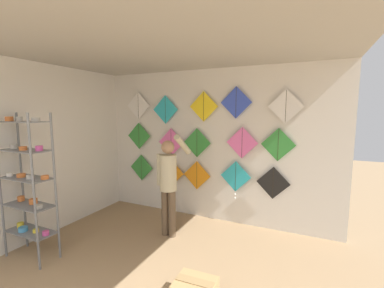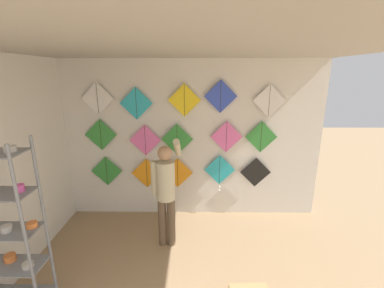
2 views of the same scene
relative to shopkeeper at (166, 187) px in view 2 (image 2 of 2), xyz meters
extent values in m
cube|color=silver|center=(0.20, 0.96, 0.45)|extent=(4.90, 0.06, 2.80)
cube|color=#A8A399|center=(0.20, -1.07, 1.87)|extent=(4.90, 4.81, 0.04)
cylinder|color=slate|center=(-1.06, -1.52, 0.06)|extent=(0.03, 0.03, 2.02)
cylinder|color=slate|center=(-1.06, -1.22, 0.06)|extent=(0.03, 0.03, 2.02)
cube|color=slate|center=(-1.42, -1.37, -0.19)|extent=(0.73, 0.31, 0.01)
cylinder|color=orange|center=(-1.41, -1.32, -0.15)|extent=(0.11, 0.11, 0.07)
cylinder|color=#B2ADA3|center=(-1.18, -1.40, -0.16)|extent=(0.10, 0.10, 0.04)
cylinder|color=#B2ADA3|center=(-1.32, -1.38, 0.22)|extent=(0.10, 0.10, 0.06)
cylinder|color=orange|center=(-1.13, -1.31, 0.22)|extent=(0.10, 0.10, 0.05)
cylinder|color=#D84C99|center=(-1.16, -1.34, 0.61)|extent=(0.09, 0.09, 0.07)
cylinder|color=#B2ADA3|center=(-1.16, -1.35, 0.99)|extent=(0.10, 0.10, 0.05)
cylinder|color=brown|center=(-0.07, -0.01, -0.56)|extent=(0.12, 0.12, 0.77)
cylinder|color=brown|center=(0.07, -0.02, -0.56)|extent=(0.12, 0.12, 0.77)
cylinder|color=beige|center=(0.00, -0.01, 0.11)|extent=(0.27, 0.27, 0.58)
sphere|color=tan|center=(0.00, -0.01, 0.53)|extent=(0.21, 0.21, 0.21)
cylinder|color=beige|center=(-0.17, 0.00, 0.14)|extent=(0.10, 0.10, 0.51)
cylinder|color=beige|center=(0.17, 0.19, 0.55)|extent=(0.10, 0.48, 0.37)
cube|color=#338C38|center=(-1.17, 0.87, -0.09)|extent=(0.55, 0.01, 0.55)
cylinder|color=black|center=(-1.17, 0.87, -0.09)|extent=(0.01, 0.01, 0.53)
cube|color=orange|center=(-0.44, 0.87, -0.13)|extent=(0.55, 0.01, 0.55)
cylinder|color=black|center=(-0.44, 0.87, -0.13)|extent=(0.01, 0.01, 0.53)
cube|color=orange|center=(0.11, 0.87, -0.12)|extent=(0.55, 0.01, 0.55)
cylinder|color=black|center=(0.11, 0.87, -0.12)|extent=(0.01, 0.01, 0.53)
cube|color=#28B2C6|center=(0.87, 0.87, -0.06)|extent=(0.55, 0.01, 0.55)
cylinder|color=black|center=(0.87, 0.87, -0.06)|extent=(0.01, 0.01, 0.53)
sphere|color=white|center=(0.87, 0.86, -0.39)|extent=(0.04, 0.04, 0.04)
sphere|color=white|center=(0.87, 0.86, -0.46)|extent=(0.04, 0.04, 0.04)
cube|color=black|center=(1.51, 0.87, -0.11)|extent=(0.55, 0.01, 0.55)
cylinder|color=black|center=(1.51, 0.87, -0.11)|extent=(0.01, 0.01, 0.53)
cube|color=#338C38|center=(-1.21, 0.87, 0.58)|extent=(0.55, 0.01, 0.55)
cylinder|color=black|center=(-1.21, 0.87, 0.58)|extent=(0.01, 0.01, 0.53)
cube|color=pink|center=(-0.44, 0.87, 0.48)|extent=(0.55, 0.01, 0.55)
cylinder|color=black|center=(-0.44, 0.87, 0.48)|extent=(0.01, 0.01, 0.53)
cube|color=#338C38|center=(0.11, 0.87, 0.50)|extent=(0.55, 0.01, 0.55)
cylinder|color=black|center=(0.11, 0.87, 0.50)|extent=(0.01, 0.01, 0.53)
cube|color=pink|center=(0.97, 0.87, 0.55)|extent=(0.55, 0.01, 0.55)
cylinder|color=black|center=(0.97, 0.87, 0.55)|extent=(0.01, 0.01, 0.53)
cube|color=#338C38|center=(1.57, 0.87, 0.55)|extent=(0.55, 0.01, 0.55)
cylinder|color=black|center=(1.57, 0.87, 0.55)|extent=(0.01, 0.01, 0.53)
cube|color=white|center=(-1.21, 0.87, 1.20)|extent=(0.55, 0.01, 0.55)
cylinder|color=black|center=(-1.21, 0.87, 1.20)|extent=(0.01, 0.01, 0.53)
cube|color=#28B2C6|center=(-0.56, 0.87, 1.12)|extent=(0.55, 0.01, 0.55)
cylinder|color=black|center=(-0.56, 0.87, 1.12)|extent=(0.01, 0.01, 0.53)
cube|color=yellow|center=(0.25, 0.87, 1.18)|extent=(0.55, 0.01, 0.55)
cylinder|color=black|center=(0.25, 0.87, 1.18)|extent=(0.01, 0.01, 0.53)
cube|color=blue|center=(0.85, 0.87, 1.24)|extent=(0.55, 0.01, 0.55)
cylinder|color=black|center=(0.85, 0.87, 1.24)|extent=(0.01, 0.01, 0.53)
cube|color=white|center=(1.66, 0.87, 1.17)|extent=(0.55, 0.01, 0.55)
cylinder|color=black|center=(1.66, 0.87, 1.17)|extent=(0.01, 0.01, 0.53)
camera|label=1|loc=(2.04, -3.50, 1.09)|focal=24.00mm
camera|label=2|loc=(0.42, -3.44, 1.61)|focal=24.00mm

